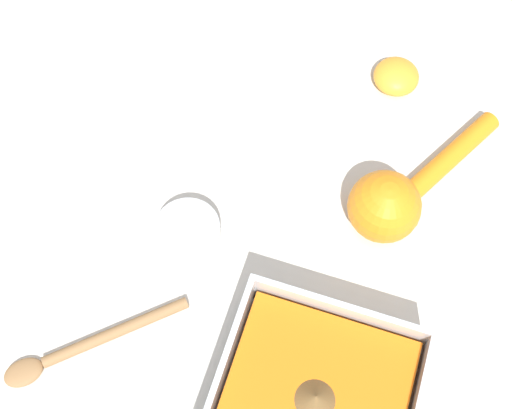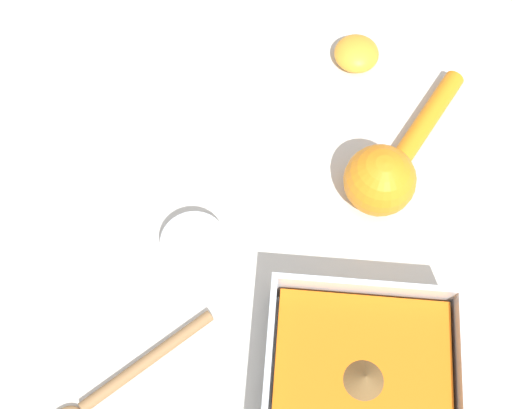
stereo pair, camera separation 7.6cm
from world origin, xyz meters
name	(u,v)px [view 2 (the right image)]	position (x,y,z in m)	size (l,w,h in m)	color
ground_plane	(372,381)	(0.00, 0.00, 0.00)	(4.00, 4.00, 0.00)	beige
square_dish	(360,385)	(0.01, 0.01, 0.03)	(0.19, 0.19, 0.07)	silver
spice_bowl	(194,246)	(0.19, -0.13, 0.01)	(0.07, 0.07, 0.03)	silver
lemon_squeezer	(389,172)	(-0.01, -0.22, 0.04)	(0.14, 0.21, 0.08)	orange
lemon_half	(356,54)	(0.03, -0.40, 0.02)	(0.06, 0.06, 0.03)	orange
wooden_spoon	(120,382)	(0.25, 0.02, 0.01)	(0.16, 0.15, 0.01)	olive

